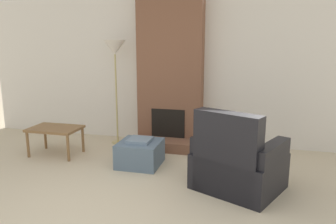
{
  "coord_description": "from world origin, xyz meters",
  "views": [
    {
      "loc": [
        1.38,
        -2.6,
        1.8
      ],
      "look_at": [
        0.0,
        2.76,
        0.62
      ],
      "focal_mm": 35.0,
      "sensor_mm": 36.0,
      "label": 1
    }
  ],
  "objects_px": {
    "ottoman": "(140,153)",
    "side_table": "(55,131)",
    "floor_lamp_left": "(115,52)",
    "armchair": "(236,166)"
  },
  "relations": [
    {
      "from": "ottoman",
      "to": "side_table",
      "type": "relative_size",
      "value": 0.77
    },
    {
      "from": "floor_lamp_left",
      "to": "side_table",
      "type": "bearing_deg",
      "value": -130.21
    },
    {
      "from": "armchair",
      "to": "floor_lamp_left",
      "type": "xyz_separation_m",
      "value": [
        -2.18,
        1.46,
        1.32
      ]
    },
    {
      "from": "side_table",
      "to": "floor_lamp_left",
      "type": "relative_size",
      "value": 0.43
    },
    {
      "from": "armchair",
      "to": "side_table",
      "type": "xyz_separation_m",
      "value": [
        -2.9,
        0.61,
        0.08
      ]
    },
    {
      "from": "ottoman",
      "to": "floor_lamp_left",
      "type": "distance_m",
      "value": 1.89
    },
    {
      "from": "ottoman",
      "to": "side_table",
      "type": "distance_m",
      "value": 1.5
    },
    {
      "from": "side_table",
      "to": "floor_lamp_left",
      "type": "height_order",
      "value": "floor_lamp_left"
    },
    {
      "from": "floor_lamp_left",
      "to": "ottoman",
      "type": "bearing_deg",
      "value": -51.16
    },
    {
      "from": "ottoman",
      "to": "side_table",
      "type": "bearing_deg",
      "value": 176.14
    }
  ]
}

